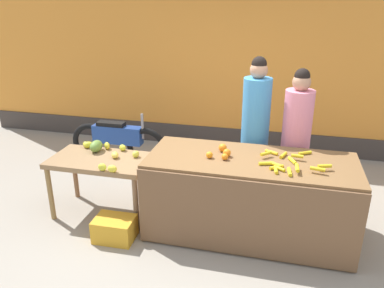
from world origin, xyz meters
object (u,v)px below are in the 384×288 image
(vendor_woman_pink_shirt, at_px, (295,142))
(parked_motorcycle, at_px, (118,141))
(produce_crate, at_px, (115,229))
(vendor_woman_blue_shirt, at_px, (255,133))
(produce_sack, at_px, (186,175))

(vendor_woman_pink_shirt, distance_m, parked_motorcycle, 2.83)
(parked_motorcycle, distance_m, produce_crate, 2.09)
(vendor_woman_pink_shirt, bearing_deg, parked_motorcycle, 164.49)
(vendor_woman_blue_shirt, distance_m, produce_sack, 1.17)
(vendor_woman_pink_shirt, distance_m, produce_sack, 1.56)
(vendor_woman_pink_shirt, distance_m, produce_crate, 2.35)
(vendor_woman_pink_shirt, bearing_deg, vendor_woman_blue_shirt, 176.55)
(produce_sack, bearing_deg, parked_motorcycle, 154.22)
(vendor_woman_blue_shirt, distance_m, parked_motorcycle, 2.37)
(vendor_woman_blue_shirt, height_order, produce_sack, vendor_woman_blue_shirt)
(parked_motorcycle, bearing_deg, vendor_woman_pink_shirt, -15.51)
(vendor_woman_blue_shirt, xyz_separation_m, vendor_woman_pink_shirt, (0.49, -0.03, -0.06))
(produce_crate, bearing_deg, produce_sack, 69.70)
(produce_sack, bearing_deg, vendor_woman_blue_shirt, -6.12)
(parked_motorcycle, xyz_separation_m, produce_crate, (0.80, -1.91, -0.27))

